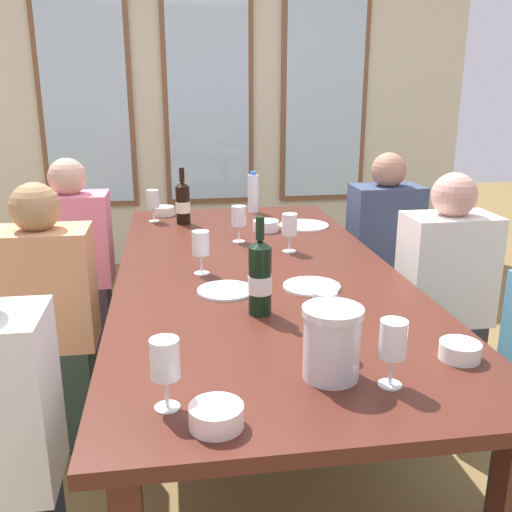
{
  "coord_description": "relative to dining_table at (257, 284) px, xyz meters",
  "views": [
    {
      "loc": [
        -0.34,
        -2.18,
        1.46
      ],
      "look_at": [
        0.0,
        0.02,
        0.79
      ],
      "focal_mm": 40.06,
      "sensor_mm": 36.0,
      "label": 1
    }
  ],
  "objects": [
    {
      "name": "ground_plane",
      "position": [
        0.0,
        0.0,
        -0.68
      ],
      "size": [
        12.0,
        12.0,
        0.0
      ],
      "primitive_type": "plane",
      "color": "brown"
    },
    {
      "name": "back_wall_with_windows",
      "position": [
        0.0,
        2.57,
        0.77
      ],
      "size": [
        4.31,
        0.1,
        2.9
      ],
      "color": "beige",
      "rests_on": "ground"
    },
    {
      "name": "dining_table",
      "position": [
        0.0,
        0.0,
        0.0
      ],
      "size": [
        1.11,
        2.42,
        0.74
      ],
      "color": "#491F16",
      "rests_on": "ground"
    },
    {
      "name": "white_plate_0",
      "position": [
        0.17,
        -0.25,
        0.07
      ],
      "size": [
        0.21,
        0.21,
        0.01
      ],
      "primitive_type": "cylinder",
      "color": "white",
      "rests_on": "dining_table"
    },
    {
      "name": "white_plate_1",
      "position": [
        -0.15,
        -0.24,
        0.07
      ],
      "size": [
        0.21,
        0.21,
        0.01
      ],
      "primitive_type": "cylinder",
      "color": "white",
      "rests_on": "dining_table"
    },
    {
      "name": "white_plate_2",
      "position": [
        0.36,
        0.69,
        0.07
      ],
      "size": [
        0.26,
        0.26,
        0.01
      ],
      "primitive_type": "cylinder",
      "color": "white",
      "rests_on": "dining_table"
    },
    {
      "name": "metal_pitcher",
      "position": [
        0.05,
        -0.91,
        0.16
      ],
      "size": [
        0.16,
        0.16,
        0.19
      ],
      "color": "silver",
      "rests_on": "dining_table"
    },
    {
      "name": "wine_bottle_0",
      "position": [
        -0.06,
        -0.46,
        0.19
      ],
      "size": [
        0.08,
        0.08,
        0.33
      ],
      "color": "black",
      "rests_on": "dining_table"
    },
    {
      "name": "wine_bottle_1",
      "position": [
        -0.27,
        0.85,
        0.18
      ],
      "size": [
        0.08,
        0.08,
        0.3
      ],
      "color": "black",
      "rests_on": "dining_table"
    },
    {
      "name": "tasting_bowl_0",
      "position": [
        -0.38,
        1.07,
        0.09
      ],
      "size": [
        0.12,
        0.12,
        0.05
      ],
      "primitive_type": "cylinder",
      "color": "white",
      "rests_on": "dining_table"
    },
    {
      "name": "tasting_bowl_1",
      "position": [
        -0.26,
        -1.09,
        0.09
      ],
      "size": [
        0.12,
        0.12,
        0.05
      ],
      "primitive_type": "cylinder",
      "color": "white",
      "rests_on": "dining_table"
    },
    {
      "name": "tasting_bowl_2",
      "position": [
        0.14,
        0.63,
        0.09
      ],
      "size": [
        0.13,
        0.13,
        0.05
      ],
      "primitive_type": "cylinder",
      "color": "white",
      "rests_on": "dining_table"
    },
    {
      "name": "tasting_bowl_3",
      "position": [
        0.43,
        -0.87,
        0.09
      ],
      "size": [
        0.11,
        0.11,
        0.05
      ],
      "primitive_type": "cylinder",
      "color": "white",
      "rests_on": "dining_table"
    },
    {
      "name": "water_bottle",
      "position": [
        0.14,
        1.08,
        0.18
      ],
      "size": [
        0.06,
        0.06,
        0.24
      ],
      "color": "white",
      "rests_on": "dining_table"
    },
    {
      "name": "wine_glass_0",
      "position": [
        0.07,
        -0.75,
        0.18
      ],
      "size": [
        0.07,
        0.07,
        0.17
      ],
      "color": "white",
      "rests_on": "dining_table"
    },
    {
      "name": "wine_glass_1",
      "position": [
        -0.36,
        -1.0,
        0.18
      ],
      "size": [
        0.07,
        0.07,
        0.17
      ],
      "color": "white",
      "rests_on": "dining_table"
    },
    {
      "name": "wine_glass_2",
      "position": [
        -0.22,
        -0.02,
        0.18
      ],
      "size": [
        0.07,
        0.07,
        0.17
      ],
      "color": "white",
      "rests_on": "dining_table"
    },
    {
      "name": "wine_glass_3",
      "position": [
        -0.43,
        0.92,
        0.18
      ],
      "size": [
        0.07,
        0.07,
        0.17
      ],
      "color": "white",
      "rests_on": "dining_table"
    },
    {
      "name": "wine_glass_4",
      "position": [
        0.19,
        -0.97,
        0.18
      ],
      "size": [
        0.07,
        0.07,
        0.17
      ],
      "color": "white",
      "rests_on": "dining_table"
    },
    {
      "name": "wine_glass_5",
      "position": [
        -0.02,
        0.43,
        0.18
      ],
      "size": [
        0.07,
        0.07,
        0.17
      ],
      "color": "white",
      "rests_on": "dining_table"
    },
    {
      "name": "wine_glass_6",
      "position": [
        0.18,
        0.23,
        0.18
      ],
      "size": [
        0.07,
        0.07,
        0.17
      ],
      "color": "white",
      "rests_on": "dining_table"
    },
    {
      "name": "seated_person_2",
      "position": [
        -0.84,
        0.04,
        -0.15
      ],
      "size": [
        0.38,
        0.24,
        1.11
      ],
      "color": "#28382D",
      "rests_on": "ground"
    },
    {
      "name": "seated_person_3",
      "position": [
        0.84,
        0.03,
        -0.15
      ],
      "size": [
        0.38,
        0.24,
        1.11
      ],
      "color": "#2C2E33",
      "rests_on": "ground"
    },
    {
      "name": "seated_person_4",
      "position": [
        -0.84,
        0.79,
        -0.15
      ],
      "size": [
        0.38,
        0.24,
        1.11
      ],
      "color": "#382A3A",
      "rests_on": "ground"
    },
    {
      "name": "seated_person_5",
      "position": [
        0.84,
        0.77,
        -0.15
      ],
      "size": [
        0.38,
        0.24,
        1.11
      ],
      "color": "#2C2736",
      "rests_on": "ground"
    }
  ]
}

